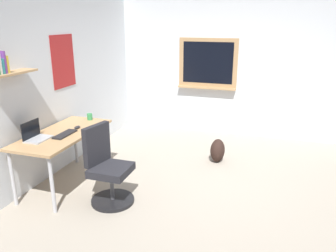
% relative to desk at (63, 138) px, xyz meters
% --- Properties ---
extents(ground_plane, '(5.20, 5.20, 0.00)m').
position_rel_desk_xyz_m(ground_plane, '(0.37, -2.04, -0.66)').
color(ground_plane, '#9E9384').
rests_on(ground_plane, ground).
extents(wall_back, '(5.00, 0.30, 2.60)m').
position_rel_desk_xyz_m(wall_back, '(0.37, 0.41, 0.65)').
color(wall_back, silver).
rests_on(wall_back, ground).
extents(wall_right, '(0.22, 5.00, 2.60)m').
position_rel_desk_xyz_m(wall_right, '(2.82, -2.01, 0.64)').
color(wall_right, silver).
rests_on(wall_right, ground).
extents(desk, '(1.44, 0.67, 0.73)m').
position_rel_desk_xyz_m(desk, '(0.00, 0.00, 0.00)').
color(desk, tan).
rests_on(desk, ground).
extents(office_chair, '(0.52, 0.53, 0.95)m').
position_rel_desk_xyz_m(office_chair, '(-0.23, -0.74, -0.25)').
color(office_chair, black).
rests_on(office_chair, ground).
extents(laptop, '(0.31, 0.21, 0.23)m').
position_rel_desk_xyz_m(laptop, '(-0.32, 0.16, 0.13)').
color(laptop, '#ADAFB5').
rests_on(laptop, desk).
extents(keyboard, '(0.37, 0.13, 0.02)m').
position_rel_desk_xyz_m(keyboard, '(-0.07, -0.08, 0.08)').
color(keyboard, black).
rests_on(keyboard, desk).
extents(computer_mouse, '(0.10, 0.06, 0.03)m').
position_rel_desk_xyz_m(computer_mouse, '(0.21, -0.08, 0.09)').
color(computer_mouse, '#262628').
rests_on(computer_mouse, desk).
extents(coffee_mug, '(0.08, 0.08, 0.09)m').
position_rel_desk_xyz_m(coffee_mug, '(0.62, -0.03, 0.12)').
color(coffee_mug, '#338C4C').
rests_on(coffee_mug, desk).
extents(backpack, '(0.32, 0.22, 0.36)m').
position_rel_desk_xyz_m(backpack, '(1.37, -1.79, -0.48)').
color(backpack, black).
rests_on(backpack, ground).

